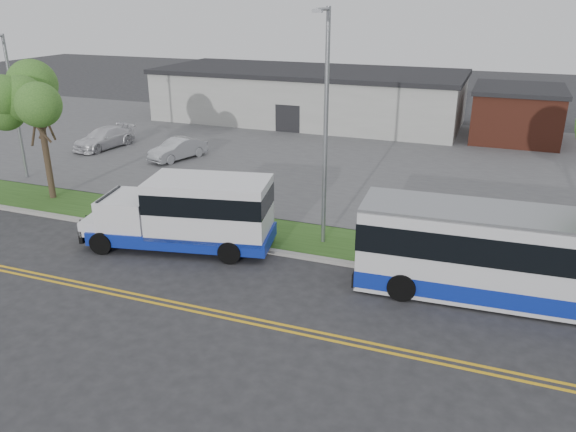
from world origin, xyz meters
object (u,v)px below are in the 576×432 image
at_px(shuttle_bus, 192,211).
at_px(parked_car_b, 104,138).
at_px(tree_west, 38,101).
at_px(transit_bus, 529,259).
at_px(parked_car_a, 178,149).
at_px(streetlight_near, 325,123).
at_px(pedestrian, 216,211).
at_px(streetlight_far, 13,102).

relative_size(shuttle_bus, parked_car_b, 1.75).
xyz_separation_m(tree_west, transit_bus, (22.99, -2.60, -3.50)).
bearing_deg(parked_car_a, transit_bus, -10.48).
relative_size(streetlight_near, pedestrian, 4.90).
distance_m(streetlight_near, streetlight_far, 19.20).
bearing_deg(parked_car_b, streetlight_near, -19.60).
height_order(streetlight_near, streetlight_far, streetlight_near).
bearing_deg(pedestrian, parked_car_b, -32.19).
bearing_deg(tree_west, streetlight_near, -1.80).
distance_m(streetlight_near, transit_bus, 9.03).
distance_m(streetlight_near, parked_car_a, 16.47).
relative_size(tree_west, pedestrian, 3.57).
bearing_deg(parked_car_b, shuttle_bus, -32.95).
distance_m(tree_west, pedestrian, 11.04).
distance_m(tree_west, transit_bus, 23.40).
height_order(streetlight_far, transit_bus, streetlight_far).
xyz_separation_m(shuttle_bus, parked_car_a, (-7.82, 11.64, -0.87)).
bearing_deg(tree_west, streetlight_far, 151.02).
xyz_separation_m(streetlight_far, transit_bus, (26.99, -4.82, -2.85)).
bearing_deg(tree_west, shuttle_bus, -15.43).
xyz_separation_m(streetlight_far, pedestrian, (14.22, -3.26, -3.41)).
height_order(pedestrian, parked_car_b, pedestrian).
height_order(tree_west, streetlight_far, streetlight_far).
distance_m(transit_bus, parked_car_a, 23.77).
distance_m(streetlight_far, transit_bus, 27.57).
xyz_separation_m(streetlight_near, parked_car_b, (-19.18, 10.10, -4.45)).
relative_size(streetlight_near, parked_car_b, 2.01).
xyz_separation_m(shuttle_bus, parked_car_b, (-14.19, 12.39, -0.85)).
xyz_separation_m(streetlight_near, pedestrian, (-4.78, -0.58, -4.16)).
height_order(streetlight_near, pedestrian, streetlight_near).
distance_m(streetlight_far, parked_car_a, 9.83).
relative_size(tree_west, streetlight_near, 0.73).
relative_size(tree_west, streetlight_far, 0.86).
height_order(tree_west, pedestrian, tree_west).
relative_size(streetlight_far, transit_bus, 0.68).
bearing_deg(parked_car_b, streetlight_far, -80.46).
xyz_separation_m(tree_west, parked_car_a, (2.19, 8.88, -4.36)).
bearing_deg(streetlight_far, transit_bus, -10.11).
height_order(streetlight_near, transit_bus, streetlight_near).
bearing_deg(shuttle_bus, parked_car_b, 127.36).
distance_m(tree_west, parked_car_a, 10.13).
xyz_separation_m(shuttle_bus, transit_bus, (12.98, 0.16, -0.01)).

